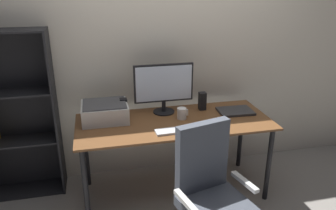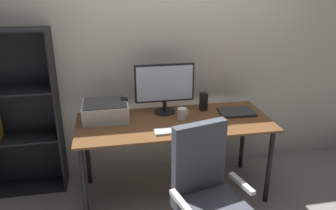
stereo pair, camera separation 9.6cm
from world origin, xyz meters
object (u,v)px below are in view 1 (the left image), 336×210
at_px(speaker_left, 124,107).
at_px(bookshelf, 13,118).
at_px(keyboard, 173,131).
at_px(printer, 105,112).
at_px(coffee_mug, 182,113).
at_px(laptop, 235,111).
at_px(desk, 174,129).
at_px(mouse, 195,128).
at_px(office_chair, 211,201).
at_px(monitor, 164,85).
at_px(speaker_right, 202,101).

bearing_deg(speaker_left, bookshelf, 171.39).
distance_m(keyboard, printer, 0.65).
bearing_deg(coffee_mug, laptop, 3.73).
bearing_deg(desk, mouse, -59.63).
bearing_deg(laptop, coffee_mug, -174.18).
relative_size(desk, office_chair, 1.70).
xyz_separation_m(mouse, laptop, (0.48, 0.28, -0.01)).
distance_m(monitor, mouse, 0.53).
bearing_deg(printer, laptop, -4.23).
xyz_separation_m(keyboard, mouse, (0.19, 0.00, 0.01)).
distance_m(coffee_mug, printer, 0.68).
bearing_deg(mouse, desk, 114.98).
relative_size(coffee_mug, speaker_left, 0.60).
bearing_deg(monitor, coffee_mug, -55.25).
height_order(keyboard, coffee_mug, coffee_mug).
height_order(desk, speaker_right, speaker_right).
height_order(speaker_left, bookshelf, bookshelf).
bearing_deg(speaker_right, bookshelf, 175.10).
bearing_deg(speaker_right, keyboard, -132.81).
bearing_deg(speaker_left, keyboard, -49.73).
bearing_deg(keyboard, printer, 142.57).
bearing_deg(mouse, keyboard, 174.65).
height_order(monitor, coffee_mug, monitor).
bearing_deg(bookshelf, office_chair, -38.13).
height_order(desk, monitor, monitor).
height_order(desk, laptop, laptop).
bearing_deg(desk, speaker_left, 153.75).
bearing_deg(speaker_right, office_chair, -104.25).
bearing_deg(keyboard, desk, 70.63).
xyz_separation_m(coffee_mug, speaker_right, (0.25, 0.17, 0.03)).
relative_size(monitor, printer, 1.37).
relative_size(office_chair, bookshelf, 0.66).
distance_m(laptop, bookshelf, 2.03).
bearing_deg(keyboard, speaker_right, 44.92).
bearing_deg(desk, office_chair, -84.96).
relative_size(coffee_mug, speaker_right, 0.60).
xyz_separation_m(keyboard, speaker_right, (0.39, 0.42, 0.08)).
xyz_separation_m(desk, laptop, (0.61, 0.07, 0.09)).
distance_m(coffee_mug, office_chair, 0.90).
xyz_separation_m(monitor, bookshelf, (-1.35, 0.14, -0.25)).
bearing_deg(keyboard, speaker_left, 127.99).
xyz_separation_m(speaker_left, speaker_right, (0.75, 0.00, 0.00)).
height_order(keyboard, speaker_left, speaker_left).
xyz_separation_m(keyboard, printer, (-0.53, 0.37, 0.07)).
distance_m(speaker_right, office_chair, 1.10).
bearing_deg(mouse, bookshelf, 154.10).
xyz_separation_m(keyboard, bookshelf, (-1.33, 0.57, 0.01)).
xyz_separation_m(monitor, printer, (-0.55, -0.06, -0.19)).
height_order(mouse, speaker_right, speaker_right).
relative_size(desk, coffee_mug, 16.96).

